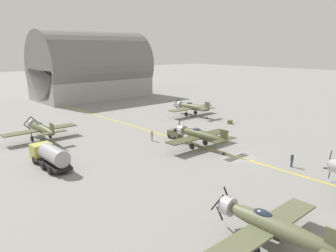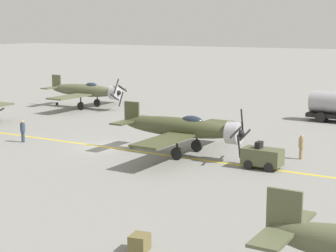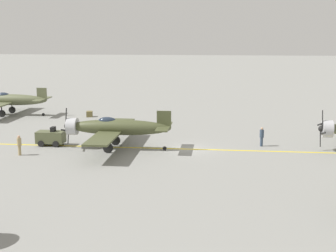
{
  "view_description": "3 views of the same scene",
  "coord_description": "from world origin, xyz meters",
  "px_view_note": "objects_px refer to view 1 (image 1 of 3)",
  "views": [
    {
      "loc": [
        -36.35,
        -26.07,
        14.92
      ],
      "look_at": [
        -5.44,
        8.57,
        3.81
      ],
      "focal_mm": 35.0,
      "sensor_mm": 36.0,
      "label": 1
    },
    {
      "loc": [
        34.43,
        26.04,
        9.34
      ],
      "look_at": [
        0.14,
        5.68,
        2.22
      ],
      "focal_mm": 60.0,
      "sensor_mm": 36.0,
      "label": 2
    },
    {
      "loc": [
        -41.85,
        -3.02,
        10.4
      ],
      "look_at": [
        1.25,
        1.81,
        1.89
      ],
      "focal_mm": 50.0,
      "sensor_mm": 36.0,
      "label": 3
    }
  ],
  "objects_px": {
    "airplane_near_left": "(271,225)",
    "tow_tractor": "(175,134)",
    "airplane_far_left": "(41,128)",
    "airplane_far_right": "(192,107)",
    "airplane_mid_center": "(200,135)",
    "supply_crate_by_tanker": "(230,122)",
    "hangar": "(92,70)",
    "fuel_tanker": "(50,155)",
    "ground_crew_walking": "(292,160)",
    "ground_crew_inspecting": "(152,135)"
  },
  "relations": [
    {
      "from": "airplane_near_left",
      "to": "tow_tractor",
      "type": "xyz_separation_m",
      "value": [
        15.98,
        27.67,
        -1.22
      ]
    },
    {
      "from": "airplane_far_left",
      "to": "airplane_far_right",
      "type": "bearing_deg",
      "value": -12.22
    },
    {
      "from": "airplane_mid_center",
      "to": "airplane_far_left",
      "type": "relative_size",
      "value": 1.0
    },
    {
      "from": "airplane_near_left",
      "to": "supply_crate_by_tanker",
      "type": "bearing_deg",
      "value": 57.16
    },
    {
      "from": "airplane_near_left",
      "to": "supply_crate_by_tanker",
      "type": "xyz_separation_m",
      "value": [
        31.76,
        28.37,
        -1.65
      ]
    },
    {
      "from": "airplane_far_right",
      "to": "hangar",
      "type": "height_order",
      "value": "hangar"
    },
    {
      "from": "airplane_near_left",
      "to": "fuel_tanker",
      "type": "height_order",
      "value": "airplane_near_left"
    },
    {
      "from": "supply_crate_by_tanker",
      "to": "ground_crew_walking",
      "type": "bearing_deg",
      "value": -124.0
    },
    {
      "from": "fuel_tanker",
      "to": "ground_crew_inspecting",
      "type": "distance_m",
      "value": 17.27
    },
    {
      "from": "airplane_far_right",
      "to": "supply_crate_by_tanker",
      "type": "distance_m",
      "value": 10.86
    },
    {
      "from": "airplane_far_left",
      "to": "ground_crew_walking",
      "type": "relative_size",
      "value": 6.62
    },
    {
      "from": "supply_crate_by_tanker",
      "to": "hangar",
      "type": "distance_m",
      "value": 51.19
    },
    {
      "from": "airplane_mid_center",
      "to": "supply_crate_by_tanker",
      "type": "relative_size",
      "value": 13.83
    },
    {
      "from": "ground_crew_inspecting",
      "to": "hangar",
      "type": "bearing_deg",
      "value": 71.17
    },
    {
      "from": "tow_tractor",
      "to": "fuel_tanker",
      "type": "bearing_deg",
      "value": 177.91
    },
    {
      "from": "airplane_far_right",
      "to": "tow_tractor",
      "type": "distance_m",
      "value": 19.55
    },
    {
      "from": "supply_crate_by_tanker",
      "to": "fuel_tanker",
      "type": "bearing_deg",
      "value": 179.88
    },
    {
      "from": "airplane_mid_center",
      "to": "airplane_near_left",
      "type": "distance_m",
      "value": 26.12
    },
    {
      "from": "airplane_mid_center",
      "to": "tow_tractor",
      "type": "distance_m",
      "value": 6.6
    },
    {
      "from": "ground_crew_walking",
      "to": "ground_crew_inspecting",
      "type": "relative_size",
      "value": 1.02
    },
    {
      "from": "airplane_near_left",
      "to": "airplane_far_right",
      "type": "xyz_separation_m",
      "value": [
        31.79,
        39.1,
        0.0
      ]
    },
    {
      "from": "airplane_far_left",
      "to": "airplane_near_left",
      "type": "bearing_deg",
      "value": -96.29
    },
    {
      "from": "airplane_far_left",
      "to": "supply_crate_by_tanker",
      "type": "bearing_deg",
      "value": -29.75
    },
    {
      "from": "hangar",
      "to": "airplane_far_left",
      "type": "bearing_deg",
      "value": -129.07
    },
    {
      "from": "tow_tractor",
      "to": "hangar",
      "type": "bearing_deg",
      "value": 75.68
    },
    {
      "from": "airplane_far_left",
      "to": "airplane_far_right",
      "type": "distance_m",
      "value": 33.15
    },
    {
      "from": "airplane_far_left",
      "to": "ground_crew_walking",
      "type": "height_order",
      "value": "airplane_far_left"
    },
    {
      "from": "tow_tractor",
      "to": "ground_crew_inspecting",
      "type": "relative_size",
      "value": 1.47
    },
    {
      "from": "tow_tractor",
      "to": "hangar",
      "type": "xyz_separation_m",
      "value": [
        13.07,
        51.19,
        7.54
      ]
    },
    {
      "from": "fuel_tanker",
      "to": "tow_tractor",
      "type": "xyz_separation_m",
      "value": [
        21.16,
        -0.77,
        -0.72
      ]
    },
    {
      "from": "supply_crate_by_tanker",
      "to": "airplane_near_left",
      "type": "bearing_deg",
      "value": -138.23
    },
    {
      "from": "fuel_tanker",
      "to": "supply_crate_by_tanker",
      "type": "xyz_separation_m",
      "value": [
        36.94,
        -0.08,
        -1.15
      ]
    },
    {
      "from": "ground_crew_inspecting",
      "to": "supply_crate_by_tanker",
      "type": "bearing_deg",
      "value": -2.07
    },
    {
      "from": "ground_crew_walking",
      "to": "tow_tractor",
      "type": "bearing_deg",
      "value": 95.37
    },
    {
      "from": "tow_tractor",
      "to": "airplane_far_left",
      "type": "bearing_deg",
      "value": 141.24
    },
    {
      "from": "airplane_mid_center",
      "to": "airplane_near_left",
      "type": "xyz_separation_m",
      "value": [
        -15.23,
        -21.22,
        0.0
      ]
    },
    {
      "from": "fuel_tanker",
      "to": "tow_tractor",
      "type": "height_order",
      "value": "fuel_tanker"
    },
    {
      "from": "airplane_mid_center",
      "to": "ground_crew_walking",
      "type": "xyz_separation_m",
      "value": [
        2.62,
        -13.48,
        -1.02
      ]
    },
    {
      "from": "airplane_far_right",
      "to": "tow_tractor",
      "type": "xyz_separation_m",
      "value": [
        -15.81,
        -11.43,
        -1.22
      ]
    },
    {
      "from": "airplane_far_left",
      "to": "tow_tractor",
      "type": "height_order",
      "value": "airplane_far_left"
    },
    {
      "from": "airplane_mid_center",
      "to": "hangar",
      "type": "height_order",
      "value": "hangar"
    },
    {
      "from": "airplane_near_left",
      "to": "ground_crew_inspecting",
      "type": "bearing_deg",
      "value": 82.84
    },
    {
      "from": "airplane_mid_center",
      "to": "ground_crew_inspecting",
      "type": "xyz_separation_m",
      "value": [
        -3.16,
        7.85,
        -1.05
      ]
    },
    {
      "from": "airplane_far_right",
      "to": "fuel_tanker",
      "type": "height_order",
      "value": "airplane_far_right"
    },
    {
      "from": "hangar",
      "to": "supply_crate_by_tanker",
      "type": "bearing_deg",
      "value": -86.92
    },
    {
      "from": "airplane_mid_center",
      "to": "fuel_tanker",
      "type": "bearing_deg",
      "value": 157.15
    },
    {
      "from": "airplane_near_left",
      "to": "ground_crew_inspecting",
      "type": "height_order",
      "value": "airplane_near_left"
    },
    {
      "from": "airplane_far_left",
      "to": "airplane_far_right",
      "type": "xyz_separation_m",
      "value": [
        33.06,
        -2.41,
        0.0
      ]
    },
    {
      "from": "ground_crew_inspecting",
      "to": "airplane_mid_center",
      "type": "bearing_deg",
      "value": -68.09
    },
    {
      "from": "tow_tractor",
      "to": "airplane_mid_center",
      "type": "bearing_deg",
      "value": -96.63
    }
  ]
}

